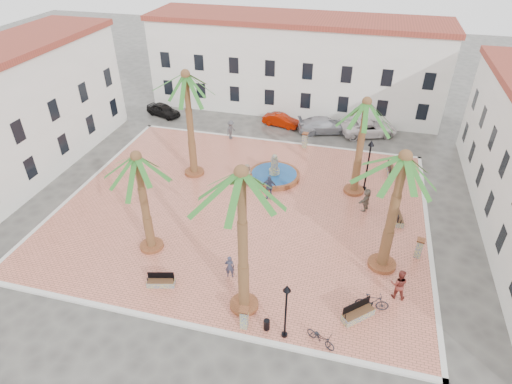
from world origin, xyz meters
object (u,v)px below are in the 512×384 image
litter_bin (267,325)px  car_black (163,110)px  lamppost_e (369,157)px  bollard_n (305,140)px  palm_ne (365,113)px  cyclist_b (399,284)px  fountain (274,175)px  bench_s (161,282)px  bicycle_a (321,338)px  pedestrian_fountain_a (247,175)px  bicycle_b (372,302)px  lamppost_s (286,303)px  pedestrian_north (231,130)px  car_red (281,120)px  bench_e (398,218)px  palm_sw (138,169)px  bench_se (358,314)px  car_white (369,128)px  pedestrian_east (366,200)px  bollard_se (244,318)px  palm_e (402,171)px  bench_ne (391,171)px  car_silver (325,125)px  palm_nw (186,86)px  pedestrian_fountain_b (269,187)px  palm_s (242,189)px

litter_bin → car_black: size_ratio=0.16×
lamppost_e → bollard_n: (-5.63, 5.81, -2.14)m
palm_ne → cyclist_b: bearing=-73.5°
fountain → bench_s: 13.80m
bicycle_a → pedestrian_fountain_a: bearing=57.5°
lamppost_e → bicycle_b: bearing=-85.5°
pedestrian_fountain_a → lamppost_s: bearing=-97.5°
bicycle_b → pedestrian_fountain_a: 14.46m
pedestrian_north → car_red: size_ratio=0.50×
bench_s → lamppost_s: 8.11m
palm_ne → litter_bin: size_ratio=12.04×
fountain → bicycle_a: (5.73, -14.91, 0.14)m
bench_e → bicycle_b: 8.72m
palm_sw → bench_se: palm_sw is taller
car_white → car_black: bearing=70.6°
bollard_n → pedestrian_east: bearing=-55.7°
pedestrian_east → car_white: (-0.26, 12.90, -0.30)m
bollard_se → pedestrian_fountain_a: bearing=104.9°
palm_e → bollard_n: size_ratio=5.62×
palm_ne → bench_ne: (2.76, 3.41, -6.24)m
lamppost_s → bollard_se: bearing=-180.0°
bollard_n → pedestrian_north: 7.04m
lamppost_s → palm_ne: bearing=80.2°
pedestrian_east → palm_e: bearing=34.9°
bollard_n → bicycle_a: bearing=-78.6°
car_silver → lamppost_e: bearing=-174.8°
bench_e → bicycle_b: bicycle_b is taller
palm_nw → pedestrian_north: size_ratio=4.74×
palm_ne → lamppost_s: palm_ne is taller
car_red → lamppost_s: bearing=-155.5°
palm_sw → pedestrian_east: palm_sw is taller
pedestrian_fountain_b → car_white: bearing=54.6°
bench_ne → bicycle_a: bench_ne is taller
car_red → palm_s: bearing=-160.8°
bicycle_b → bench_s: bearing=91.3°
palm_e → lamppost_s: 9.17m
bench_ne → car_black: 24.20m
bollard_n → car_white: (5.55, 4.36, -0.15)m
cyclist_b → car_red: bearing=-57.9°
bench_ne → car_silver: bearing=35.7°
fountain → pedestrian_north: 8.08m
fountain → palm_e: bearing=-44.0°
pedestrian_fountain_b → bicycle_b: bearing=-57.0°
bicycle_a → lamppost_e: bearing=22.6°
palm_e → lamppost_s: (-4.75, -6.58, -4.27)m
car_white → lamppost_s: bearing=151.4°
palm_ne → pedestrian_fountain_a: 10.01m
lamppost_s → car_red: lamppost_s is taller
lamppost_s → car_red: 25.75m
car_red → bicycle_b: bearing=-144.2°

